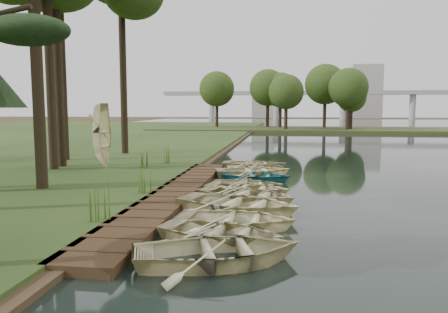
# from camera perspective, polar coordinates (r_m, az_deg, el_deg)

# --- Properties ---
(ground) EXTENTS (300.00, 300.00, 0.00)m
(ground) POSITION_cam_1_polar(r_m,az_deg,el_deg) (16.39, -1.03, -5.69)
(ground) COLOR #3D2F1D
(boardwalk) EXTENTS (1.60, 16.00, 0.30)m
(boardwalk) POSITION_cam_1_polar(r_m,az_deg,el_deg) (16.68, -6.49, -4.99)
(boardwalk) COLOR #392616
(boardwalk) RESTS_ON ground
(peninsula) EXTENTS (50.00, 14.00, 0.45)m
(peninsula) POSITION_cam_1_polar(r_m,az_deg,el_deg) (66.15, 12.62, 3.42)
(peninsula) COLOR #36401C
(peninsula) RESTS_ON ground
(far_trees) EXTENTS (45.60, 5.60, 8.80)m
(far_trees) POSITION_cam_1_polar(r_m,az_deg,el_deg) (65.95, 9.83, 8.87)
(far_trees) COLOR black
(far_trees) RESTS_ON peninsula
(bridge) EXTENTS (95.90, 4.00, 8.60)m
(bridge) POSITION_cam_1_polar(r_m,az_deg,el_deg) (136.25, 12.06, 7.74)
(bridge) COLOR #A5A5A0
(bridge) RESTS_ON ground
(building_a) EXTENTS (10.00, 8.00, 18.00)m
(building_a) POSITION_cam_1_polar(r_m,az_deg,el_deg) (158.35, 18.01, 8.06)
(building_a) COLOR #A5A5A0
(building_a) RESTS_ON ground
(building_b) EXTENTS (8.00, 8.00, 12.00)m
(building_b) POSITION_cam_1_polar(r_m,az_deg,el_deg) (161.04, 5.20, 7.23)
(building_b) COLOR #A5A5A0
(building_b) RESTS_ON ground
(rowboat_0) EXTENTS (4.33, 3.66, 0.76)m
(rowboat_0) POSITION_cam_1_polar(r_m,az_deg,el_deg) (9.64, -0.73, -11.70)
(rowboat_0) COLOR beige
(rowboat_0) RESTS_ON water
(rowboat_1) EXTENTS (3.78, 3.13, 0.68)m
(rowboat_1) POSITION_cam_1_polar(r_m,az_deg,el_deg) (11.10, -0.44, -9.49)
(rowboat_1) COLOR beige
(rowboat_1) RESTS_ON water
(rowboat_2) EXTENTS (3.51, 2.61, 0.70)m
(rowboat_2) POSITION_cam_1_polar(r_m,az_deg,el_deg) (12.33, 1.55, -7.82)
(rowboat_2) COLOR beige
(rowboat_2) RESTS_ON water
(rowboat_3) EXTENTS (4.69, 3.94, 0.83)m
(rowboat_3) POSITION_cam_1_polar(r_m,az_deg,el_deg) (13.98, 1.82, -5.84)
(rowboat_3) COLOR beige
(rowboat_3) RESTS_ON water
(rowboat_4) EXTENTS (4.43, 3.89, 0.76)m
(rowboat_4) POSITION_cam_1_polar(r_m,az_deg,el_deg) (15.57, 2.91, -4.72)
(rowboat_4) COLOR beige
(rowboat_4) RESTS_ON water
(rowboat_5) EXTENTS (3.79, 3.05, 0.70)m
(rowboat_5) POSITION_cam_1_polar(r_m,az_deg,el_deg) (16.94, 3.02, -3.93)
(rowboat_5) COLOR beige
(rowboat_5) RESTS_ON water
(rowboat_6) EXTENTS (3.23, 2.47, 0.62)m
(rowboat_6) POSITION_cam_1_polar(r_m,az_deg,el_deg) (18.13, 3.07, -3.37)
(rowboat_6) COLOR beige
(rowboat_6) RESTS_ON water
(rowboat_7) EXTENTS (3.42, 2.64, 0.65)m
(rowboat_7) POSITION_cam_1_polar(r_m,az_deg,el_deg) (20.12, 4.23, -2.36)
(rowboat_7) COLOR teal
(rowboat_7) RESTS_ON water
(rowboat_8) EXTENTS (4.24, 3.50, 0.76)m
(rowboat_8) POSITION_cam_1_polar(r_m,az_deg,el_deg) (21.43, 3.88, -1.68)
(rowboat_8) COLOR beige
(rowboat_8) RESTS_ON water
(rowboat_9) EXTENTS (3.48, 2.90, 0.62)m
(rowboat_9) POSITION_cam_1_polar(r_m,az_deg,el_deg) (23.11, 4.06, -1.27)
(rowboat_9) COLOR beige
(rowboat_9) RESTS_ON water
(rowboat_10) EXTENTS (3.68, 2.71, 0.74)m
(rowboat_10) POSITION_cam_1_polar(r_m,az_deg,el_deg) (24.21, 3.97, -0.79)
(rowboat_10) COLOR beige
(rowboat_10) RESTS_ON water
(stored_rowboat) EXTENTS (3.39, 2.43, 0.70)m
(stored_rowboat) POSITION_cam_1_polar(r_m,az_deg,el_deg) (23.50, -15.35, -0.65)
(stored_rowboat) COLOR beige
(stored_rowboat) RESTS_ON bank
(reeds_0) EXTENTS (0.60, 0.60, 1.14)m
(reeds_0) POSITION_cam_1_polar(r_m,az_deg,el_deg) (12.66, -16.05, -5.52)
(reeds_0) COLOR #3F661E
(reeds_0) RESTS_ON bank
(reeds_1) EXTENTS (0.60, 0.60, 0.94)m
(reeds_1) POSITION_cam_1_polar(r_m,az_deg,el_deg) (16.35, -10.39, -3.08)
(reeds_1) COLOR #3F661E
(reeds_1) RESTS_ON bank
(reeds_2) EXTENTS (0.60, 0.60, 0.91)m
(reeds_2) POSITION_cam_1_polar(r_m,az_deg,el_deg) (23.34, -10.60, -0.32)
(reeds_2) COLOR #3F661E
(reeds_2) RESTS_ON bank
(reeds_3) EXTENTS (0.60, 0.60, 1.03)m
(reeds_3) POSITION_cam_1_polar(r_m,az_deg,el_deg) (25.01, -7.77, 0.32)
(reeds_3) COLOR #3F661E
(reeds_3) RESTS_ON bank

